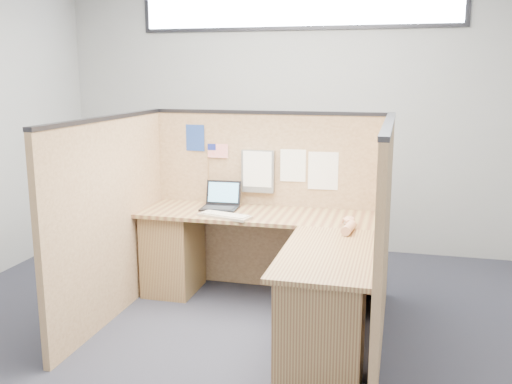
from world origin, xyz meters
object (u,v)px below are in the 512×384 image
(keyboard, at_px, (225,216))
(mouse, at_px, (349,223))
(l_desk, at_px, (270,271))
(laptop, at_px, (221,202))

(keyboard, distance_m, mouse, 0.96)
(l_desk, xyz_separation_m, mouse, (0.56, 0.19, 0.36))
(laptop, relative_size, mouse, 3.06)
(laptop, bearing_deg, mouse, -18.24)
(laptop, xyz_separation_m, keyboard, (0.12, -0.30, -0.04))
(laptop, distance_m, keyboard, 0.33)
(keyboard, bearing_deg, l_desk, -10.54)
(keyboard, bearing_deg, laptop, 126.57)
(l_desk, xyz_separation_m, keyboard, (-0.41, 0.19, 0.35))
(l_desk, distance_m, keyboard, 0.57)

